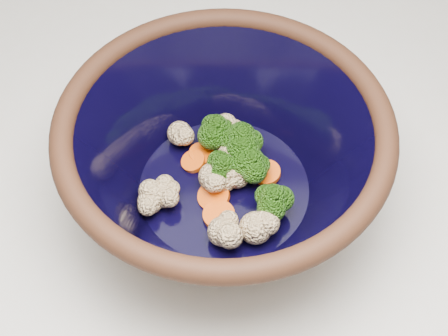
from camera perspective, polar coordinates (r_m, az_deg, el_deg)
name	(u,v)px	position (r m, az deg, el deg)	size (l,w,h in m)	color
mixing_bowl	(224,160)	(0.61, 0.00, 0.74)	(0.34, 0.34, 0.14)	black
vegetable_pile	(229,168)	(0.64, 0.46, 0.01)	(0.15, 0.16, 0.05)	#608442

